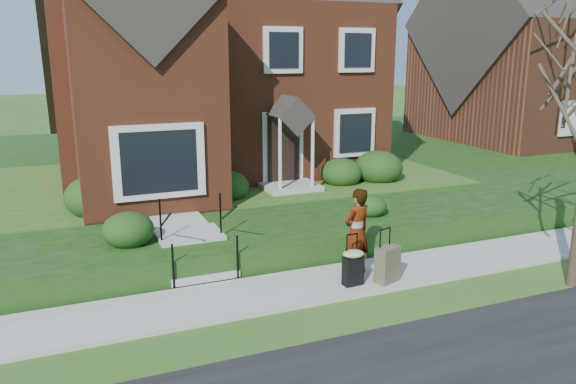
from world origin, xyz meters
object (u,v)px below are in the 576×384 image
woman (357,232)px  suitcase_black (353,265)px  front_steps (195,248)px  suitcase_olive (387,264)px

woman → suitcase_black: size_ratio=1.74×
front_steps → woman: woman is taller
woman → suitcase_black: bearing=38.6°
front_steps → woman: 3.47m
front_steps → suitcase_olive: front_steps is taller
woman → suitcase_black: 0.79m
suitcase_black → woman: bearing=51.4°
suitcase_olive → woman: bearing=100.2°
suitcase_black → front_steps: bearing=136.5°
front_steps → suitcase_black: 3.43m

